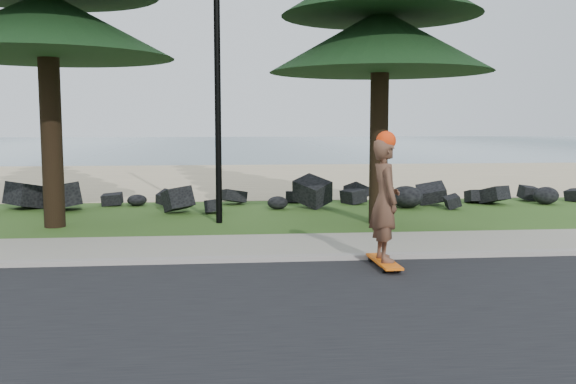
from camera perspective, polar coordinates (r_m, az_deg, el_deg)
ground at (r=11.22m, az=-6.27°, el=-5.31°), size 160.00×160.00×0.00m
road at (r=6.87m, az=-6.67°, el=-12.80°), size 160.00×7.00×0.02m
kerb at (r=10.33m, az=-6.32°, el=-6.04°), size 160.00×0.20×0.10m
sidewalk at (r=11.41m, az=-6.26°, el=-4.91°), size 160.00×2.00×0.08m
beach_sand at (r=25.59m, az=-5.92°, el=1.26°), size 160.00×15.00×0.01m
ocean at (r=62.03m, az=-5.77°, el=4.23°), size 160.00×58.00×0.01m
seawall_boulders at (r=16.75m, az=-6.06°, el=-1.45°), size 60.00×2.40×1.10m
lamp_post at (r=14.32m, az=-6.33°, el=13.83°), size 0.25×0.14×8.14m
skateboarder at (r=9.87m, az=8.62°, el=-0.76°), size 0.48×1.13×2.09m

